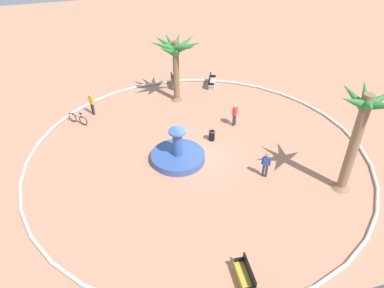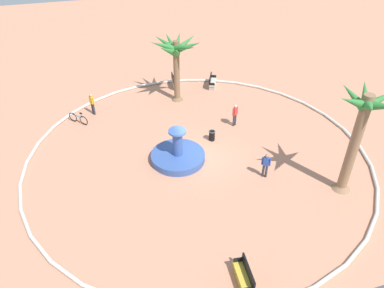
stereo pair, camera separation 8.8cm
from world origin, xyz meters
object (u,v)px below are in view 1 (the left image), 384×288
Objects in this scene: palm_tree_by_curb at (175,53)px; bench_east at (175,83)px; bicycle_red_frame at (78,119)px; palm_tree_near_fountain at (360,125)px; person_pedestrian_stroll at (235,114)px; person_cyclist_photo at (266,164)px; person_cyclist_helmet at (92,103)px; fountain at (178,156)px; bench_north at (212,83)px; trash_bin at (212,135)px; bench_west at (245,277)px.

palm_tree_by_curb reaches higher than bench_east.
palm_tree_near_fountain is at bearing 141.24° from bicycle_red_frame.
bench_east is 7.54m from person_pedestrian_stroll.
palm_tree_near_fountain is at bearing 116.74° from palm_tree_by_curb.
palm_tree_by_curb is at bearing -75.81° from person_cyclist_photo.
person_cyclist_helmet is 13.70m from person_cyclist_photo.
palm_tree_by_curb is (-1.86, -7.58, 3.59)m from fountain.
bench_east is 3.14m from bench_north.
palm_tree_by_curb reaches higher than person_pedestrian_stroll.
bench_east is at bearing -86.84° from trash_bin.
trash_bin is at bearing 31.39° from person_pedestrian_stroll.
palm_tree_by_curb is 3.12× the size of bench_west.
palm_tree_near_fountain is 3.76× the size of person_pedestrian_stroll.
bicycle_red_frame reaches higher than trash_bin.
fountain is at bearing 76.23° from palm_tree_by_curb.
person_pedestrian_stroll reaches higher than bench_north.
palm_tree_near_fountain is 3.83× the size of person_cyclist_photo.
person_cyclist_photo is at bearing -30.23° from palm_tree_near_fountain.
palm_tree_near_fountain reaches higher than person_cyclist_photo.
person_cyclist_helmet is (4.70, -7.13, 0.64)m from fountain.
person_cyclist_photo is (-3.94, -6.29, 0.58)m from bench_west.
fountain is 8.59m from palm_tree_by_curb.
person_pedestrian_stroll is at bearing -148.61° from trash_bin.
palm_tree_near_fountain reaches higher than bicycle_red_frame.
palm_tree_by_curb is 7.00× the size of trash_bin.
palm_tree_by_curb is 4.22m from bench_east.
palm_tree_by_curb is 5.12m from bench_north.
palm_tree_by_curb is 3.96× the size of bicycle_red_frame.
fountain is at bearing 76.95° from bench_east.
palm_tree_near_fountain is at bearing 148.01° from fountain.
bench_west reaches higher than trash_bin.
palm_tree_by_curb is 17.28m from bench_west.
bench_west is (1.68, 19.10, 0.00)m from bench_east.
bicycle_red_frame is at bearing -46.57° from fountain.
bench_north is at bearing -93.62° from person_cyclist_photo.
bench_north is at bearing -120.60° from fountain.
fountain is 1.99× the size of person_cyclist_helmet.
fountain is 0.66× the size of palm_tree_by_curb.
bench_east and bench_north have the same top height.
palm_tree_near_fountain is 9.57m from bench_west.
trash_bin is at bearing -68.05° from person_cyclist_photo.
person_pedestrian_stroll reaches higher than person_cyclist_photo.
trash_bin is at bearing -151.88° from fountain.
trash_bin is at bearing 71.17° from bench_north.
person_cyclist_helmet is at bearing -139.13° from bicycle_red_frame.
bench_north is at bearing -165.95° from bicycle_red_frame.
bench_east is at bearing -80.01° from person_cyclist_photo.
bench_north is (-3.43, -1.35, -3.56)m from palm_tree_by_curb.
trash_bin is 2.56m from person_pedestrian_stroll.
palm_tree_near_fountain is at bearing 129.90° from trash_bin.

